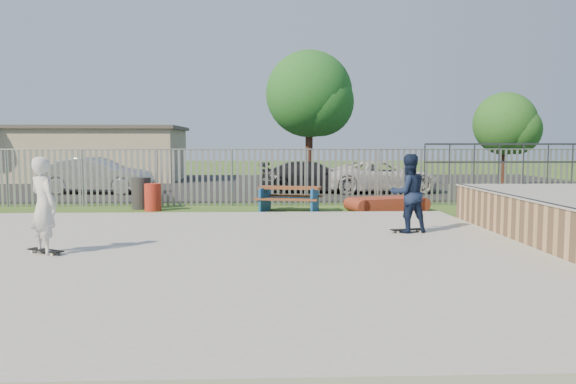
{
  "coord_description": "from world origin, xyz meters",
  "views": [
    {
      "loc": [
        2.22,
        -10.78,
        2.22
      ],
      "look_at": [
        2.72,
        2.0,
        1.1
      ],
      "focal_mm": 35.0,
      "sensor_mm": 36.0,
      "label": 1
    }
  ],
  "objects_px": {
    "funbox": "(387,204)",
    "skater_navy": "(408,193)",
    "picnic_table": "(290,199)",
    "tree_mid": "(309,94)",
    "trash_bin_grey": "(141,193)",
    "trash_bin_red": "(153,197)",
    "car_white": "(383,177)",
    "tree_right": "(505,124)",
    "car_dark": "(313,177)",
    "car_silver": "(96,175)",
    "skater_white": "(44,206)"
  },
  "relations": [
    {
      "from": "funbox",
      "to": "skater_navy",
      "type": "relative_size",
      "value": 1.33
    },
    {
      "from": "picnic_table",
      "to": "tree_mid",
      "type": "relative_size",
      "value": 0.32
    },
    {
      "from": "funbox",
      "to": "trash_bin_grey",
      "type": "bearing_deg",
      "value": 157.58
    },
    {
      "from": "funbox",
      "to": "trash_bin_red",
      "type": "relative_size",
      "value": 2.7
    },
    {
      "from": "trash_bin_grey",
      "to": "funbox",
      "type": "bearing_deg",
      "value": -5.93
    },
    {
      "from": "funbox",
      "to": "trash_bin_grey",
      "type": "distance_m",
      "value": 8.23
    },
    {
      "from": "car_white",
      "to": "tree_right",
      "type": "bearing_deg",
      "value": -74.46
    },
    {
      "from": "car_dark",
      "to": "picnic_table",
      "type": "bearing_deg",
      "value": 175.87
    },
    {
      "from": "trash_bin_grey",
      "to": "tree_mid",
      "type": "distance_m",
      "value": 13.76
    },
    {
      "from": "car_silver",
      "to": "tree_mid",
      "type": "bearing_deg",
      "value": -54.12
    },
    {
      "from": "car_silver",
      "to": "skater_white",
      "type": "relative_size",
      "value": 2.62
    },
    {
      "from": "picnic_table",
      "to": "trash_bin_grey",
      "type": "relative_size",
      "value": 2.12
    },
    {
      "from": "trash_bin_grey",
      "to": "tree_right",
      "type": "relative_size",
      "value": 0.23
    },
    {
      "from": "skater_white",
      "to": "skater_navy",
      "type": "bearing_deg",
      "value": -122.36
    },
    {
      "from": "car_dark",
      "to": "skater_white",
      "type": "xyz_separation_m",
      "value": [
        -6.23,
        -14.47,
        0.35
      ]
    },
    {
      "from": "funbox",
      "to": "tree_mid",
      "type": "height_order",
      "value": "tree_mid"
    },
    {
      "from": "car_silver",
      "to": "skater_navy",
      "type": "bearing_deg",
      "value": -131.92
    },
    {
      "from": "skater_navy",
      "to": "tree_right",
      "type": "bearing_deg",
      "value": -132.88
    },
    {
      "from": "funbox",
      "to": "skater_white",
      "type": "height_order",
      "value": "skater_white"
    },
    {
      "from": "tree_right",
      "to": "skater_white",
      "type": "xyz_separation_m",
      "value": [
        -15.7,
        -16.33,
        -2.08
      ]
    },
    {
      "from": "trash_bin_grey",
      "to": "tree_mid",
      "type": "xyz_separation_m",
      "value": [
        6.53,
        11.33,
        4.29
      ]
    },
    {
      "from": "trash_bin_red",
      "to": "skater_navy",
      "type": "bearing_deg",
      "value": -38.96
    },
    {
      "from": "funbox",
      "to": "skater_white",
      "type": "distance_m",
      "value": 11.15
    },
    {
      "from": "trash_bin_grey",
      "to": "car_dark",
      "type": "bearing_deg",
      "value": 43.56
    },
    {
      "from": "picnic_table",
      "to": "trash_bin_grey",
      "type": "xyz_separation_m",
      "value": [
        -4.97,
        1.12,
        0.11
      ]
    },
    {
      "from": "car_silver",
      "to": "car_white",
      "type": "distance_m",
      "value": 12.63
    },
    {
      "from": "trash_bin_grey",
      "to": "car_silver",
      "type": "height_order",
      "value": "car_silver"
    },
    {
      "from": "trash_bin_grey",
      "to": "skater_white",
      "type": "height_order",
      "value": "skater_white"
    },
    {
      "from": "trash_bin_red",
      "to": "funbox",
      "type": "bearing_deg",
      "value": -2.21
    },
    {
      "from": "trash_bin_grey",
      "to": "tree_right",
      "type": "distance_m",
      "value": 17.81
    },
    {
      "from": "car_white",
      "to": "skater_white",
      "type": "distance_m",
      "value": 17.0
    },
    {
      "from": "skater_navy",
      "to": "skater_white",
      "type": "relative_size",
      "value": 1.0
    },
    {
      "from": "trash_bin_red",
      "to": "skater_navy",
      "type": "relative_size",
      "value": 0.49
    },
    {
      "from": "car_silver",
      "to": "tree_right",
      "type": "distance_m",
      "value": 19.24
    },
    {
      "from": "funbox",
      "to": "picnic_table",
      "type": "bearing_deg",
      "value": 168.29
    },
    {
      "from": "trash_bin_grey",
      "to": "skater_navy",
      "type": "relative_size",
      "value": 0.59
    },
    {
      "from": "picnic_table",
      "to": "car_white",
      "type": "distance_m",
      "value": 8.18
    },
    {
      "from": "car_white",
      "to": "skater_navy",
      "type": "bearing_deg",
      "value": 168.07
    },
    {
      "from": "trash_bin_red",
      "to": "car_white",
      "type": "xyz_separation_m",
      "value": [
        8.91,
        6.3,
        0.28
      ]
    },
    {
      "from": "car_dark",
      "to": "skater_navy",
      "type": "xyz_separation_m",
      "value": [
        1.19,
        -12.22,
        0.35
      ]
    },
    {
      "from": "car_silver",
      "to": "car_white",
      "type": "xyz_separation_m",
      "value": [
        12.63,
        -0.06,
        -0.08
      ]
    },
    {
      "from": "car_dark",
      "to": "tree_right",
      "type": "xyz_separation_m",
      "value": [
        9.46,
        1.86,
        2.43
      ]
    },
    {
      "from": "car_dark",
      "to": "skater_white",
      "type": "height_order",
      "value": "skater_white"
    },
    {
      "from": "car_silver",
      "to": "skater_navy",
      "type": "distance_m",
      "value": 16.11
    },
    {
      "from": "car_dark",
      "to": "skater_navy",
      "type": "bearing_deg",
      "value": -167.89
    },
    {
      "from": "tree_mid",
      "to": "car_white",
      "type": "bearing_deg",
      "value": -62.76
    },
    {
      "from": "tree_mid",
      "to": "picnic_table",
      "type": "bearing_deg",
      "value": -97.16
    },
    {
      "from": "trash_bin_grey",
      "to": "tree_mid",
      "type": "height_order",
      "value": "tree_mid"
    },
    {
      "from": "car_white",
      "to": "tree_right",
      "type": "distance_m",
      "value": 7.13
    },
    {
      "from": "car_silver",
      "to": "skater_white",
      "type": "height_order",
      "value": "skater_white"
    }
  ]
}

